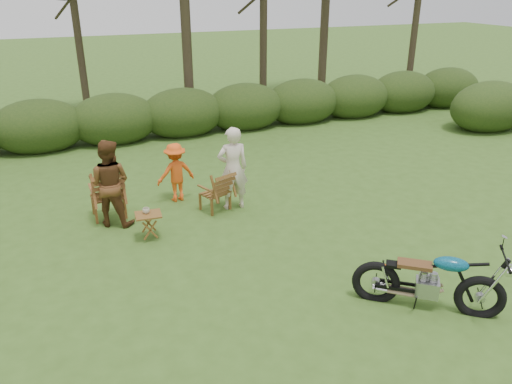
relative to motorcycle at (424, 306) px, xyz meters
name	(u,v)px	position (x,y,z in m)	size (l,w,h in m)	color
ground	(333,291)	(-1.01, 0.82, 0.00)	(80.00, 80.00, 0.00)	#36521B
motorcycle	(424,306)	(0.00, 0.00, 0.00)	(1.97, 0.75, 1.12)	#0D85B2
lawn_chair_right	(215,209)	(-1.77, 4.26, 0.00)	(0.58, 0.58, 0.85)	brown
lawn_chair_left	(110,216)	(-3.80, 4.74, 0.00)	(0.70, 0.70, 1.01)	brown
side_table	(149,226)	(-3.24, 3.52, 0.24)	(0.47, 0.40, 0.49)	brown
cup	(146,211)	(-3.26, 3.57, 0.54)	(0.12, 0.12, 0.10)	#BFB89D
adult_a	(233,207)	(-1.40, 4.21, 0.00)	(0.62, 0.41, 1.71)	beige
adult_b	(114,223)	(-3.77, 4.39, 0.00)	(0.81, 0.63, 1.67)	#5A3419
child	(178,200)	(-2.37, 5.02, 0.00)	(0.81, 0.46, 1.25)	#E75115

